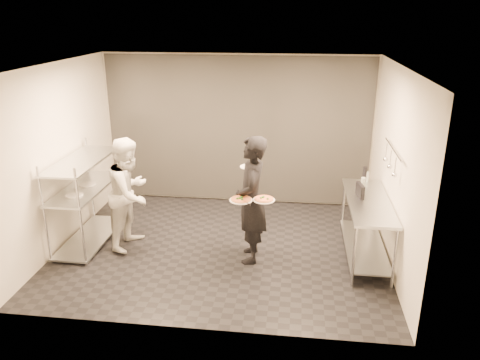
# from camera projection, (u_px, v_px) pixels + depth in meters

# --- Properties ---
(room_shell) EXTENTS (5.00, 4.00, 2.80)m
(room_shell) POSITION_uv_depth(u_px,v_px,m) (231.00, 142.00, 7.97)
(room_shell) COLOR black
(room_shell) RESTS_ON ground
(pass_rack) EXTENTS (0.60, 1.60, 1.50)m
(pass_rack) POSITION_uv_depth(u_px,v_px,m) (86.00, 196.00, 7.33)
(pass_rack) COLOR #B7B9BE
(pass_rack) RESTS_ON ground
(prep_counter) EXTENTS (0.60, 1.80, 0.92)m
(prep_counter) POSITION_uv_depth(u_px,v_px,m) (367.00, 219.00, 6.88)
(prep_counter) COLOR #B7B9BE
(prep_counter) RESTS_ON ground
(utensil_rail) EXTENTS (0.07, 1.20, 0.31)m
(utensil_rail) POSITION_uv_depth(u_px,v_px,m) (391.00, 160.00, 6.54)
(utensil_rail) COLOR #B7B9BE
(utensil_rail) RESTS_ON room_shell
(waiter) EXTENTS (0.51, 0.73, 1.89)m
(waiter) POSITION_uv_depth(u_px,v_px,m) (251.00, 200.00, 6.72)
(waiter) COLOR black
(waiter) RESTS_ON ground
(chef) EXTENTS (0.80, 0.95, 1.74)m
(chef) POSITION_uv_depth(u_px,v_px,m) (130.00, 193.00, 7.17)
(chef) COLOR silver
(chef) RESTS_ON ground
(pizza_plate_near) EXTENTS (0.32, 0.32, 0.05)m
(pizza_plate_near) POSITION_uv_depth(u_px,v_px,m) (241.00, 199.00, 6.47)
(pizza_plate_near) COLOR silver
(pizza_plate_near) RESTS_ON waiter
(pizza_plate_far) EXTENTS (0.30, 0.30, 0.05)m
(pizza_plate_far) POSITION_uv_depth(u_px,v_px,m) (264.00, 199.00, 6.45)
(pizza_plate_far) COLOR silver
(pizza_plate_far) RESTS_ON waiter
(salad_plate) EXTENTS (0.27, 0.27, 0.07)m
(salad_plate) POSITION_uv_depth(u_px,v_px,m) (249.00, 165.00, 6.91)
(salad_plate) COLOR silver
(salad_plate) RESTS_ON waiter
(pos_monitor) EXTENTS (0.10, 0.28, 0.20)m
(pos_monitor) POSITION_uv_depth(u_px,v_px,m) (360.00, 190.00, 6.87)
(pos_monitor) COLOR black
(pos_monitor) RESTS_ON prep_counter
(bottle_green) EXTENTS (0.07, 0.07, 0.24)m
(bottle_green) POSITION_uv_depth(u_px,v_px,m) (363.00, 185.00, 7.03)
(bottle_green) COLOR gray
(bottle_green) RESTS_ON prep_counter
(bottle_clear) EXTENTS (0.05, 0.05, 0.17)m
(bottle_clear) POSITION_uv_depth(u_px,v_px,m) (367.00, 176.00, 7.49)
(bottle_clear) COLOR gray
(bottle_clear) RESTS_ON prep_counter
(bottle_dark) EXTENTS (0.07, 0.07, 0.25)m
(bottle_dark) POSITION_uv_depth(u_px,v_px,m) (365.00, 174.00, 7.48)
(bottle_dark) COLOR black
(bottle_dark) RESTS_ON prep_counter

